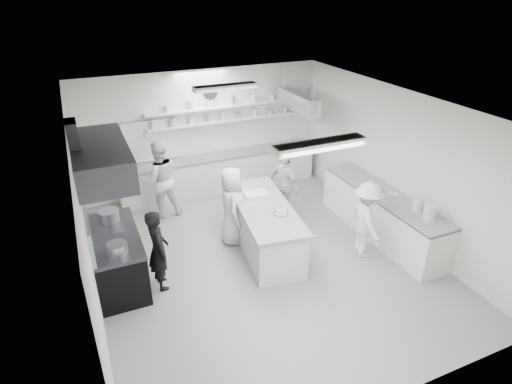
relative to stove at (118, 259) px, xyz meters
name	(u,v)px	position (x,y,z in m)	size (l,w,h in m)	color
floor	(262,258)	(2.60, -0.40, -0.46)	(6.00, 7.00, 0.02)	gray
ceiling	(263,106)	(2.60, -0.40, 2.56)	(6.00, 7.00, 0.02)	silver
wall_back	(204,131)	(2.60, 3.10, 1.05)	(6.00, 0.04, 3.00)	silver
wall_front	(391,315)	(2.60, -3.90, 1.05)	(6.00, 0.04, 3.00)	silver
wall_left	(84,223)	(-0.40, -0.40, 1.05)	(0.04, 7.00, 3.00)	silver
wall_right	(396,163)	(5.60, -0.40, 1.05)	(0.04, 7.00, 3.00)	silver
stove	(118,259)	(0.00, 0.00, 0.00)	(0.80, 1.80, 0.90)	black
exhaust_hood	(100,159)	(0.00, 0.00, 1.90)	(0.85, 2.00, 0.50)	#323238
back_counter	(221,173)	(2.90, 2.80, 0.01)	(5.00, 0.60, 0.92)	silver
shelf_lower	(232,120)	(3.30, 2.97, 1.30)	(4.20, 0.26, 0.04)	silver
shelf_upper	(231,106)	(3.30, 2.97, 1.65)	(4.20, 0.26, 0.04)	silver
pass_through_window	(151,141)	(1.30, 3.08, 1.00)	(1.30, 0.04, 1.00)	black
wall_clock	(210,92)	(2.80, 3.06, 2.00)	(0.32, 0.32, 0.05)	white
right_counter	(382,215)	(5.25, -0.60, 0.02)	(0.74, 3.30, 0.94)	silver
pot_rack	(298,101)	(4.60, 2.00, 1.85)	(0.30, 1.60, 0.40)	#A5ADB6
light_fixture_front	(320,145)	(2.60, -2.20, 2.49)	(1.30, 0.25, 0.10)	silver
light_fixture_rear	(225,87)	(2.60, 1.40, 2.49)	(1.30, 0.25, 0.10)	silver
prep_island	(264,228)	(2.80, -0.08, 0.00)	(0.91, 2.44, 0.90)	silver
stove_pot	(109,217)	(0.00, 0.49, 0.59)	(0.36, 0.36, 0.27)	#A5ADB6
cook_stove	(158,250)	(0.65, -0.44, 0.30)	(0.54, 0.36, 1.49)	black
cook_back	(160,179)	(1.24, 2.07, 0.44)	(0.87, 0.68, 1.79)	silver
cook_island_left	(232,206)	(2.32, 0.41, 0.36)	(0.79, 0.52, 1.62)	silver
cook_island_right	(284,184)	(3.76, 0.97, 0.31)	(0.89, 0.37, 1.52)	silver
cook_right	(367,220)	(4.48, -1.08, 0.33)	(1.00, 0.58, 1.55)	silver
bowl_island_a	(281,214)	(2.95, -0.47, 0.48)	(0.28, 0.28, 0.07)	#A5ADB6
bowl_island_b	(267,208)	(2.83, -0.13, 0.48)	(0.17, 0.17, 0.05)	silver
bowl_right	(391,196)	(5.28, -0.76, 0.52)	(0.25, 0.25, 0.06)	silver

